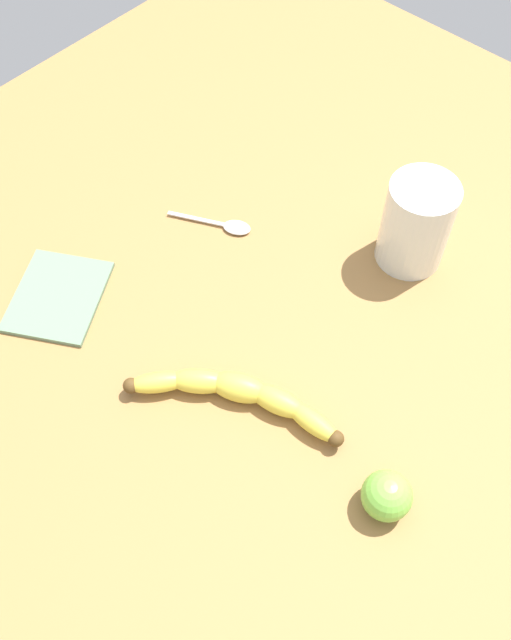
# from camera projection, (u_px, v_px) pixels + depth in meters

# --- Properties ---
(wooden_tabletop) EXTENTS (1.20, 1.20, 0.03)m
(wooden_tabletop) POSITION_uv_depth(u_px,v_px,m) (287.00, 325.00, 0.86)
(wooden_tabletop) COLOR olive
(wooden_tabletop) RESTS_ON ground
(banana) EXTENTS (0.13, 0.22, 0.03)m
(banana) POSITION_uv_depth(u_px,v_px,m) (237.00, 394.00, 0.77)
(banana) COLOR yellow
(banana) RESTS_ON wooden_tabletop
(smoothie_glass) EXTENTS (0.08, 0.08, 0.12)m
(smoothie_glass) POSITION_uv_depth(u_px,v_px,m) (416.00, 226.00, 0.85)
(smoothie_glass) COLOR silver
(smoothie_glass) RESTS_ON wooden_tabletop
(lime_fruit) EXTENTS (0.05, 0.05, 0.05)m
(lime_fruit) POSITION_uv_depth(u_px,v_px,m) (387.00, 496.00, 0.70)
(lime_fruit) COLOR #75C142
(lime_fruit) RESTS_ON wooden_tabletop
(teaspoon) EXTENTS (0.06, 0.11, 0.01)m
(teaspoon) POSITION_uv_depth(u_px,v_px,m) (232.00, 226.00, 0.92)
(teaspoon) COLOR silver
(teaspoon) RESTS_ON wooden_tabletop
(folded_napkin) EXTENTS (0.16, 0.15, 0.01)m
(folded_napkin) POSITION_uv_depth(u_px,v_px,m) (58.00, 296.00, 0.86)
(folded_napkin) COLOR slate
(folded_napkin) RESTS_ON wooden_tabletop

